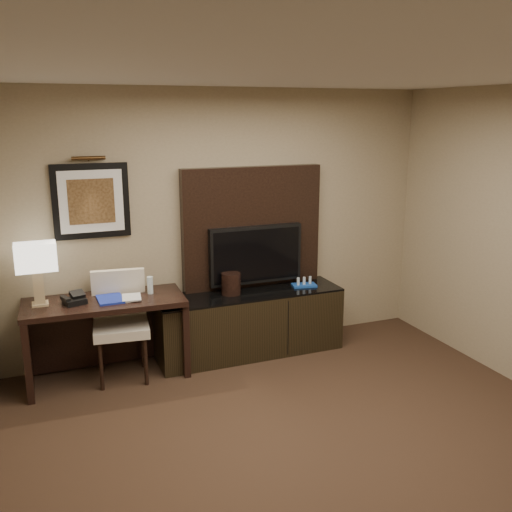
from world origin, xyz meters
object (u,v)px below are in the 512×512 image
tv (256,254)px  minibar_tray (304,282)px  water_bottle (150,285)px  credenza (249,323)px  ice_bucket (231,284)px  desk (107,339)px  table_lamp (37,272)px  desk_chair (121,327)px  desk_phone (74,299)px

tv → minibar_tray: size_ratio=3.99×
tv → water_bottle: bearing=-172.2°
credenza → ice_bucket: ice_bucket is taller
desk → water_bottle: (0.44, 0.03, 0.47)m
table_lamp → minibar_tray: table_lamp is taller
credenza → table_lamp: size_ratio=3.19×
desk → desk_chair: (0.13, -0.06, 0.13)m
desk_chair → water_bottle: size_ratio=6.27×
desk → minibar_tray: (2.07, 0.04, 0.32)m
table_lamp → water_bottle: 1.01m
desk_chair → desk_phone: size_ratio=5.72×
desk → table_lamp: bearing=175.6°
water_bottle → credenza: bearing=0.9°
desk → table_lamp: table_lamp is taller
credenza → tv: (0.13, 0.14, 0.69)m
credenza → minibar_tray: 0.72m
tv → water_bottle: (-1.14, -0.16, -0.16)m
desk_chair → desk_phone: bearing=-179.9°
credenza → desk: bearing=-178.4°
tv → ice_bucket: tv is taller
desk → desk_phone: bearing=-174.2°
ice_bucket → tv: bearing=20.9°
desk_chair → ice_bucket: (1.13, 0.13, 0.25)m
desk_phone → ice_bucket: size_ratio=0.83×
table_lamp → water_bottle: bearing=-1.8°
tv → ice_bucket: 0.42m
desk_chair → minibar_tray: (1.94, 0.10, 0.19)m
desk_chair → ice_bucket: size_ratio=4.74×
credenza → ice_bucket: (-0.19, 0.02, 0.44)m
desk_phone → minibar_tray: size_ratio=0.72×
table_lamp → minibar_tray: (2.62, -0.03, -0.37)m
desk → water_bottle: bearing=6.7°
desk → minibar_tray: desk is taller
desk_phone → water_bottle: (0.70, 0.05, 0.04)m
tv → table_lamp: 2.13m
desk_chair → minibar_tray: desk_chair is taller
desk_phone → ice_bucket: (1.52, 0.09, -0.05)m
tv → ice_bucket: (-0.32, -0.12, -0.25)m
desk_chair → water_bottle: (0.31, 0.09, 0.34)m
tv → desk_phone: bearing=-173.6°
tv → minibar_tray: 0.60m
desk → credenza: bearing=4.2°
table_lamp → desk_chair: bearing=-10.5°
desk_phone → water_bottle: 0.70m
table_lamp → ice_bucket: size_ratio=2.76×
desk_chair → ice_bucket: 1.17m
minibar_tray → desk_phone: bearing=-178.7°
credenza → minibar_tray: (0.62, -0.01, 0.38)m
desk_chair → table_lamp: size_ratio=1.72×
water_bottle → desk: bearing=-175.6°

